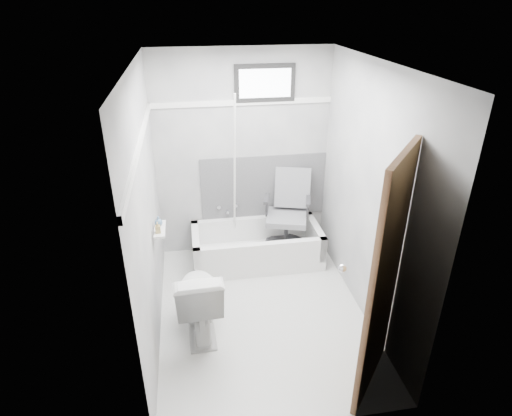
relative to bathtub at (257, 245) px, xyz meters
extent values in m
plane|color=silver|center=(-0.11, -0.93, -0.21)|extent=(2.60, 2.60, 0.00)
plane|color=silver|center=(-0.11, -0.93, 2.19)|extent=(2.60, 2.60, 0.00)
cube|color=slate|center=(-0.11, 0.37, 0.99)|extent=(2.00, 0.02, 2.40)
cube|color=slate|center=(-0.11, -2.23, 0.99)|extent=(2.00, 0.02, 2.40)
cube|color=slate|center=(-1.11, -0.93, 0.99)|extent=(0.02, 2.60, 2.40)
cube|color=slate|center=(0.89, -0.93, 0.99)|extent=(0.02, 2.60, 2.40)
imported|color=silver|center=(-0.73, -1.09, 0.16)|extent=(0.45, 0.77, 0.74)
cube|color=#4C4C4F|center=(0.14, 0.36, 0.59)|extent=(1.50, 0.02, 0.78)
cube|color=white|center=(-0.11, 0.36, 1.61)|extent=(2.00, 0.02, 0.06)
cube|color=white|center=(-1.09, -0.93, 1.61)|extent=(0.02, 2.60, 0.06)
cylinder|color=silver|center=(-0.23, 0.13, 0.84)|extent=(0.02, 0.41, 1.92)
cube|color=silver|center=(-1.04, -0.68, 0.69)|extent=(0.10, 0.32, 0.02)
imported|color=#9D864E|center=(-1.05, -0.76, 0.76)|extent=(0.05, 0.05, 0.11)
imported|color=slate|center=(-1.05, -0.62, 0.75)|extent=(0.09, 0.09, 0.10)
camera|label=1|loc=(-0.71, -4.27, 2.66)|focal=30.00mm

